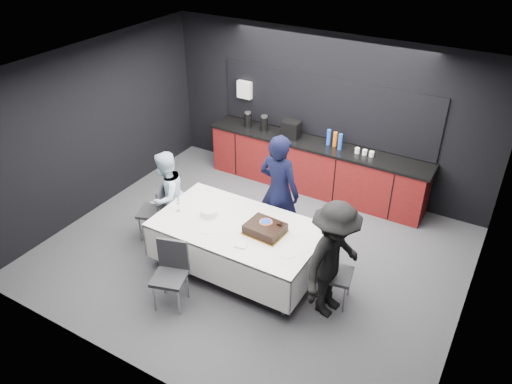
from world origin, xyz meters
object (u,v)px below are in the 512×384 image
Objects in this scene: person_center at (279,191)px; person_right at (333,261)px; party_table at (238,233)px; champagne_flute at (177,202)px; chair_right at (330,268)px; person_left at (167,196)px; cake_assembly at (265,228)px; chair_near at (171,269)px; chair_left at (157,208)px; plate_stack at (209,213)px.

person_right is at bearing 148.21° from person_center.
champagne_flute is at bearing -171.79° from party_table.
person_left is (-2.76, 0.08, 0.19)m from chair_right.
cake_assembly is at bearing 111.12° from person_center.
chair_near reaches higher than party_table.
cake_assembly is (0.41, 0.04, 0.21)m from party_table.
cake_assembly reaches higher than party_table.
chair_near is (1.09, -1.03, 0.00)m from chair_left.
person_left reaches higher than plate_stack.
chair_right is at bearing 37.63° from person_right.
person_left is 0.88× the size of person_right.
person_left is 2.87m from person_right.
party_table is 2.51× the size of chair_right.
party_table is 1.48m from person_right.
champagne_flute is 0.14× the size of person_right.
party_table is 0.46m from cake_assembly.
champagne_flute is at bearing 100.55° from person_right.
chair_right is 0.64× the size of person_left.
person_left is at bearing 176.18° from cake_assembly.
party_table is 1.40× the size of person_right.
person_center reaches higher than chair_right.
champagne_flute is at bearing 52.66° from person_left.
party_table is 9.91× the size of plate_stack.
cake_assembly is 1.06m from person_right.
champagne_flute is 2.40m from person_right.
chair_left is at bearing 178.39° from party_table.
person_center reaches higher than party_table.
chair_near is (-1.78, -1.06, 0.00)m from chair_right.
champagne_flute is 1.50m from person_center.
chair_left is 2.99m from person_right.
person_right reaches higher than cake_assembly.
person_left is at bearing 130.52° from chair_near.
cake_assembly is 2.40× the size of plate_stack.
person_center is (0.65, 0.88, 0.09)m from plate_stack.
chair_left and chair_near have the same top height.
chair_right is at bearing 2.69° from plate_stack.
cake_assembly is at bearing -0.16° from chair_left.
champagne_flute reaches higher than chair_left.
person_left is at bearing 30.04° from person_center.
person_right is at bearing -2.74° from plate_stack.
chair_near is at bearing 124.93° from person_right.
cake_assembly is 0.88m from plate_stack.
chair_left is 1.00× the size of chair_near.
person_right is at bearing 0.78° from champagne_flute.
cake_assembly is 0.61× the size of chair_right.
person_center reaches higher than person_left.
chair_right is at bearing 2.41° from cake_assembly.
chair_right is at bearing 83.45° from person_left.
person_right is (1.05, -0.14, -0.02)m from cake_assembly.
chair_left and chair_right have the same top height.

